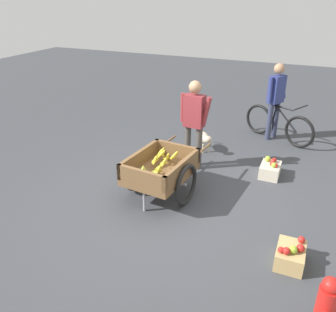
# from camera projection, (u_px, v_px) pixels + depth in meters

# --- Properties ---
(ground_plane) EXTENTS (24.00, 24.00, 0.00)m
(ground_plane) POSITION_uv_depth(u_px,v_px,m) (173.00, 203.00, 5.37)
(ground_plane) COLOR #3D3F44
(fruit_cart) EXTENTS (1.72, 1.00, 0.72)m
(fruit_cart) POSITION_uv_depth(u_px,v_px,m) (161.00, 171.00, 5.37)
(fruit_cart) COLOR brown
(fruit_cart) RESTS_ON ground
(vendor_person) EXTENTS (0.23, 0.56, 1.58)m
(vendor_person) POSITION_uv_depth(u_px,v_px,m) (194.00, 118.00, 6.06)
(vendor_person) COLOR #4C4742
(vendor_person) RESTS_ON ground
(bicycle) EXTENTS (0.82, 1.51, 0.85)m
(bicycle) POSITION_uv_depth(u_px,v_px,m) (278.00, 124.00, 7.46)
(bicycle) COLOR black
(bicycle) RESTS_ON ground
(cyclist_person) EXTENTS (0.47, 0.35, 1.60)m
(cyclist_person) POSITION_uv_depth(u_px,v_px,m) (276.00, 95.00, 7.31)
(cyclist_person) COLOR #333851
(cyclist_person) RESTS_ON ground
(dog) EXTENTS (0.57, 0.43, 0.40)m
(dog) POSITION_uv_depth(u_px,v_px,m) (205.00, 138.00, 7.00)
(dog) COLOR beige
(dog) RESTS_ON ground
(fire_hydrant) EXTENTS (0.25, 0.25, 0.67)m
(fire_hydrant) POSITION_uv_depth(u_px,v_px,m) (326.00, 307.00, 3.21)
(fire_hydrant) COLOR red
(fire_hydrant) RESTS_ON ground
(apple_crate) EXTENTS (0.44, 0.32, 0.31)m
(apple_crate) POSITION_uv_depth(u_px,v_px,m) (290.00, 255.00, 4.14)
(apple_crate) COLOR tan
(apple_crate) RESTS_ON ground
(mixed_fruit_crate) EXTENTS (0.44, 0.32, 0.32)m
(mixed_fruit_crate) POSITION_uv_depth(u_px,v_px,m) (270.00, 169.00, 6.09)
(mixed_fruit_crate) COLOR beige
(mixed_fruit_crate) RESTS_ON ground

